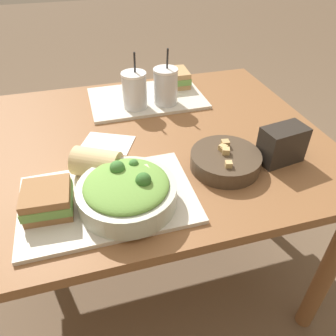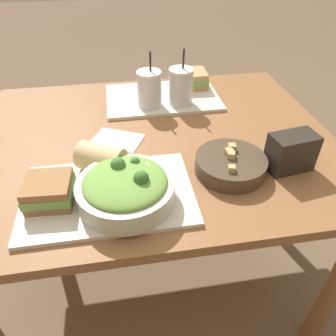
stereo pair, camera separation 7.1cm
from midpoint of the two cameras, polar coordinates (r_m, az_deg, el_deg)
ground_plane at (r=1.57m, az=-4.17°, el=-16.88°), size 12.00×12.00×0.00m
dining_table at (r=1.13m, az=-5.54°, el=1.10°), size 1.16×0.93×0.70m
tray_near at (r=0.86m, az=-12.72°, el=-5.41°), size 0.44×0.29×0.01m
tray_far at (r=1.32m, az=-5.30°, el=11.98°), size 0.44×0.29×0.01m
salad_bowl at (r=0.80m, az=-9.68°, el=-4.00°), size 0.24×0.24×0.10m
soup_bowl at (r=0.94m, az=7.83°, el=1.31°), size 0.20×0.20×0.07m
sandwich_near at (r=0.84m, az=-22.55°, el=-5.28°), size 0.12×0.12×0.06m
baguette_near at (r=0.90m, az=-14.41°, el=0.71°), size 0.15×0.13×0.08m
sandwich_far at (r=1.40m, az=-0.21°, el=15.38°), size 0.11×0.12×0.06m
drink_cup_dark at (r=1.22m, az=-7.54°, el=13.06°), size 0.09×0.09×0.20m
drink_cup_red at (r=1.24m, az=-2.10°, el=13.82°), size 0.09×0.09×0.21m
chip_bag at (r=0.99m, az=17.33°, el=3.87°), size 0.14×0.09×0.11m
napkin_folded at (r=1.07m, az=-12.40°, el=4.26°), size 0.19×0.17×0.00m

